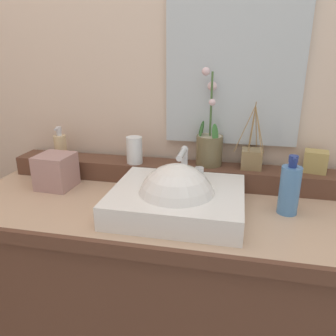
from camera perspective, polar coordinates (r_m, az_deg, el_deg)
The scene contains 12 objects.
wall_back at distance 1.45m, azimuth 2.54°, elevation 21.14°, with size 3.21×0.20×2.75m, color beige.
vanity_cabinet at distance 1.41m, azimuth -1.00°, elevation -21.33°, with size 1.43×0.58×0.83m.
back_ledge at distance 1.35m, azimuth 0.91°, elevation -0.78°, with size 1.35×0.13×0.08m, color brown.
sink_basin at distance 1.10m, azimuth 1.54°, elevation -5.74°, with size 0.43×0.37×0.28m.
potted_plant at distance 1.32m, azimuth 7.11°, elevation 4.01°, with size 0.11×0.10×0.38m.
soap_dispenser at distance 1.50m, azimuth -18.05°, elevation 3.85°, with size 0.05×0.05×0.13m.
tumbler_cup at distance 1.34m, azimuth -5.81°, elevation 3.09°, with size 0.06×0.06×0.11m, color silver.
reed_diffuser at distance 1.32m, azimuth 14.17°, elevation 1.68°, with size 0.11×0.11×0.26m.
trinket_box at distance 1.36m, azimuth 24.04°, elevation 1.04°, with size 0.08×0.07×0.08m, color tan.
lotion_bottle at distance 1.15m, azimuth 20.19°, elevation -3.42°, with size 0.07×0.07×0.20m.
tissue_box at distance 1.36m, azimuth -18.73°, elevation -0.51°, with size 0.13×0.13×0.13m, color tan.
mirror at distance 1.32m, azimuth 11.23°, elevation 16.26°, with size 0.51×0.02×0.57m, color silver.
Camera 1 is at (0.25, -1.04, 1.34)m, focal length 35.40 mm.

